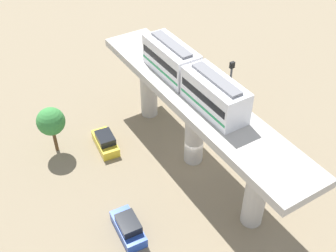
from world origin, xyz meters
name	(u,v)px	position (x,y,z in m)	size (l,w,h in m)	color
ground_plane	(193,159)	(0.00, 0.00, 0.00)	(120.00, 120.00, 0.00)	#84755B
viaduct	(196,112)	(0.00, 0.00, 6.13)	(5.20, 28.00, 8.21)	#B7B2AA
train	(192,76)	(0.00, -0.90, 9.74)	(2.64, 13.55, 3.24)	white
parked_car_blue	(128,227)	(9.90, 4.60, 0.74)	(2.13, 4.33, 1.76)	#284CB7
parked_car_yellow	(105,142)	(6.89, -6.44, 0.74)	(2.25, 4.37, 1.76)	yellow
tree_near_viaduct	(51,122)	(11.48, -8.77, 3.85)	(2.89, 2.89, 5.33)	brown
tree_mid_lot	(185,72)	(-5.70, -10.21, 3.30)	(3.20, 3.20, 4.92)	brown
signal_post	(228,106)	(-3.40, 0.55, 5.93)	(0.44, 0.28, 10.81)	#4C4C51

